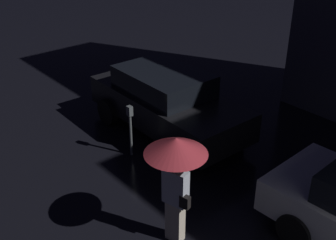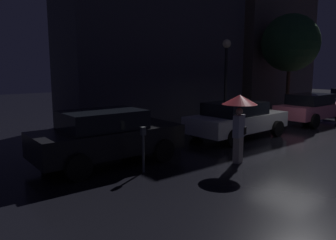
% 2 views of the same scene
% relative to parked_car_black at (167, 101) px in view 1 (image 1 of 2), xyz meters
% --- Properties ---
extents(parked_car_black, '(4.28, 2.00, 1.55)m').
position_rel_parked_car_black_xyz_m(parked_car_black, '(0.00, 0.00, 0.00)').
color(parked_car_black, black).
rests_on(parked_car_black, ground).
extents(pedestrian_with_umbrella, '(0.99, 0.99, 1.98)m').
position_rel_parked_car_black_xyz_m(pedestrian_with_umbrella, '(2.97, -2.34, 0.75)').
color(pedestrian_with_umbrella, beige).
rests_on(pedestrian_with_umbrella, ground).
extents(parking_meter, '(0.12, 0.10, 1.22)m').
position_rel_parked_car_black_xyz_m(parking_meter, '(0.33, -1.33, -0.05)').
color(parking_meter, '#4C5154').
rests_on(parking_meter, ground).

